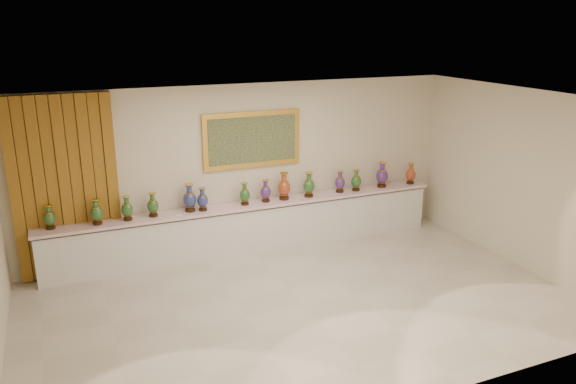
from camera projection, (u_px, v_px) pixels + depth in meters
name	position (u px, v px, depth m)	size (l,w,h in m)	color
ground	(302.00, 305.00, 8.31)	(8.00, 8.00, 0.00)	beige
room	(98.00, 179.00, 9.04)	(8.00, 8.00, 8.00)	beige
counter	(251.00, 228.00, 10.17)	(7.28, 0.48, 0.90)	white
vase_0	(50.00, 218.00, 8.76)	(0.24, 0.24, 0.39)	#331D0E
vase_1	(97.00, 213.00, 8.95)	(0.25, 0.25, 0.42)	#331D0E
vase_2	(127.00, 209.00, 9.14)	(0.19, 0.19, 0.41)	#331D0E
vase_3	(153.00, 206.00, 9.32)	(0.23, 0.23, 0.41)	#331D0E
vase_4	(190.00, 199.00, 9.56)	(0.30, 0.30, 0.49)	#331D0E
vase_5	(203.00, 200.00, 9.61)	(0.22, 0.22, 0.41)	#331D0E
vase_6	(245.00, 195.00, 9.92)	(0.24, 0.24, 0.40)	#331D0E
vase_7	(266.00, 192.00, 10.08)	(0.25, 0.25, 0.41)	#331D0E
vase_8	(284.00, 187.00, 10.20)	(0.25, 0.25, 0.50)	#331D0E
vase_9	(309.00, 186.00, 10.36)	(0.24, 0.24, 0.47)	#331D0E
vase_10	(340.00, 183.00, 10.65)	(0.22, 0.22, 0.42)	#331D0E
vase_11	(356.00, 181.00, 10.74)	(0.24, 0.24, 0.42)	#331D0E
vase_12	(382.00, 176.00, 10.97)	(0.25, 0.25, 0.50)	#331D0E
vase_13	(411.00, 174.00, 11.20)	(0.26, 0.26, 0.43)	#331D0E
label_card	(179.00, 215.00, 9.42)	(0.10, 0.06, 0.00)	white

